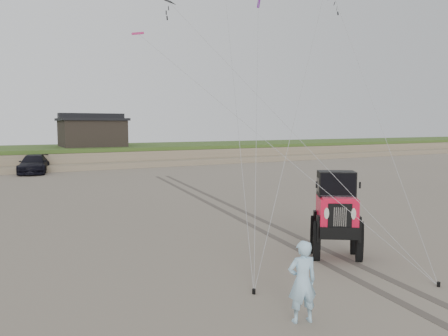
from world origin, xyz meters
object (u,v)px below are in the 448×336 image
(cabin, at_px, (92,131))
(truck_c, at_px, (34,164))
(jeep, at_px, (336,224))
(man, at_px, (302,281))

(cabin, xyz_separation_m, truck_c, (-6.21, -7.11, -2.50))
(cabin, xyz_separation_m, jeep, (-0.78, -35.98, -2.22))
(jeep, distance_m, man, 4.53)
(truck_c, distance_m, man, 31.75)
(cabin, bearing_deg, truck_c, -131.16)
(cabin, distance_m, man, 39.12)
(jeep, height_order, man, jeep)
(man, bearing_deg, truck_c, -71.42)
(jeep, bearing_deg, cabin, 122.39)
(cabin, distance_m, jeep, 36.05)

